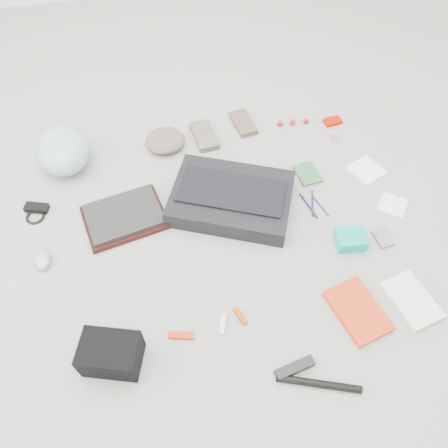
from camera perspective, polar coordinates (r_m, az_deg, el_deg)
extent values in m
plane|color=gray|center=(1.75, 0.00, -0.96)|extent=(4.00, 4.00, 0.00)
cube|color=black|center=(1.80, 0.98, 3.35)|extent=(0.58, 0.51, 0.08)
cube|color=black|center=(1.77, 1.00, 4.30)|extent=(0.47, 0.35, 0.01)
cube|color=black|center=(1.82, -12.84, 0.82)|extent=(0.36, 0.29, 0.02)
cube|color=black|center=(1.81, -12.96, 1.22)|extent=(0.33, 0.27, 0.02)
ellipsoid|color=#9CD1D1|center=(2.05, -20.23, 9.04)|extent=(0.24, 0.29, 0.17)
ellipsoid|color=#6A584D|center=(2.07, -7.70, 10.76)|extent=(0.20, 0.19, 0.06)
cube|color=#685C53|center=(2.10, -2.57, 11.44)|extent=(0.12, 0.20, 0.03)
cube|color=brown|center=(2.17, 2.51, 13.04)|extent=(0.11, 0.18, 0.03)
cube|color=black|center=(1.97, -23.27, 1.94)|extent=(0.10, 0.07, 0.03)
torus|color=black|center=(1.95, -23.43, 0.87)|extent=(0.09, 0.09, 0.01)
ellipsoid|color=#95949E|center=(1.80, -22.64, -4.25)|extent=(0.07, 0.10, 0.04)
cube|color=black|center=(1.50, -14.54, -16.11)|extent=(0.22, 0.18, 0.12)
cube|color=red|center=(1.54, -5.63, -14.29)|extent=(0.09, 0.05, 0.01)
cylinder|color=white|center=(1.55, -0.16, -13.04)|extent=(0.04, 0.07, 0.02)
cylinder|color=#BF3D01|center=(1.56, 2.14, -11.93)|extent=(0.04, 0.07, 0.02)
cube|color=black|center=(1.51, 9.22, -18.06)|extent=(0.14, 0.06, 0.03)
cylinder|color=black|center=(1.51, 12.25, -19.71)|extent=(0.26, 0.12, 0.03)
cube|color=red|center=(1.64, 17.06, -10.76)|extent=(0.20, 0.25, 0.02)
cube|color=silver|center=(1.72, 23.29, -9.14)|extent=(0.17, 0.23, 0.02)
cube|color=#306537|center=(1.97, 10.85, 6.48)|extent=(0.11, 0.13, 0.01)
cylinder|color=navy|center=(1.86, 10.97, 2.37)|extent=(0.04, 0.14, 0.01)
cylinder|color=black|center=(1.87, 11.48, 2.68)|extent=(0.05, 0.14, 0.01)
cylinder|color=navy|center=(1.87, 12.48, 2.34)|extent=(0.04, 0.12, 0.01)
cube|color=#07B8A7|center=(1.77, 16.21, -1.97)|extent=(0.12, 0.10, 0.06)
cube|color=gray|center=(1.83, 20.02, -1.77)|extent=(0.07, 0.09, 0.02)
cube|color=white|center=(2.06, 18.10, 6.69)|extent=(0.18, 0.18, 0.01)
cube|color=white|center=(1.96, 21.18, 2.34)|extent=(0.15, 0.15, 0.01)
sphere|color=#AA191E|center=(2.18, 7.33, 12.92)|extent=(0.03, 0.03, 0.03)
sphere|color=#A22611|center=(2.20, 8.96, 13.03)|extent=(0.04, 0.04, 0.03)
sphere|color=#A9070E|center=(2.22, 10.64, 13.05)|extent=(0.03, 0.03, 0.03)
cube|color=#B90D00|center=(2.25, 14.00, 12.89)|extent=(0.09, 0.06, 0.02)
cube|color=gray|center=(2.17, 14.34, 10.82)|extent=(0.06, 0.06, 0.00)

